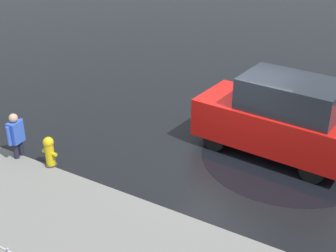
% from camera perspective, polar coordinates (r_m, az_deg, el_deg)
% --- Properties ---
extents(ground_plane, '(60.00, 60.00, 0.00)m').
position_cam_1_polar(ground_plane, '(11.92, 6.69, -3.74)').
color(ground_plane, black).
extents(moving_hatchback, '(4.01, 1.98, 2.06)m').
position_cam_1_polar(moving_hatchback, '(11.83, 13.42, 1.05)').
color(moving_hatchback, red).
rests_on(moving_hatchback, ground).
extents(fire_hydrant, '(0.42, 0.31, 0.80)m').
position_cam_1_polar(fire_hydrant, '(11.60, -14.24, -3.11)').
color(fire_hydrant, gold).
rests_on(fire_hydrant, ground).
extents(pedestrian, '(0.28, 0.57, 1.22)m').
position_cam_1_polar(pedestrian, '(12.07, -18.06, -0.89)').
color(pedestrian, blue).
rests_on(pedestrian, ground).
extents(puddle_patch, '(4.25, 4.25, 0.01)m').
position_cam_1_polar(puddle_patch, '(12.18, 14.20, -3.72)').
color(puddle_patch, black).
rests_on(puddle_patch, ground).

